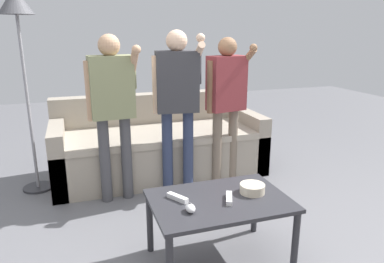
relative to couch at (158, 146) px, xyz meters
The scene contains 11 objects.
ground_plane 1.44m from the couch, 90.67° to the right, with size 12.00×12.00×0.00m, color slate.
couch is the anchor object (origin of this frame).
coffee_table 1.67m from the couch, 89.83° to the right, with size 0.87×0.59×0.45m.
snack_bowl 1.68m from the couch, 81.69° to the right, with size 0.16×0.16×0.06m, color beige.
game_remote_nunchuk 1.80m from the couch, 97.17° to the right, with size 0.06×0.09×0.05m.
floor_lamp 1.75m from the couch, behind, with size 0.29×0.29×1.83m.
player_left 0.96m from the couch, 133.83° to the right, with size 0.44×0.32×1.45m.
player_center 0.84m from the couch, 83.61° to the right, with size 0.44×0.33×1.49m.
player_right 0.96m from the couch, 40.86° to the right, with size 0.44×0.28×1.42m.
game_remote_wand_near 1.72m from the couch, 88.27° to the right, with size 0.10×0.16×0.03m.
game_remote_wand_far 1.63m from the couch, 98.93° to the right, with size 0.11×0.15×0.03m.
Camera 1 is at (-0.80, -2.16, 1.48)m, focal length 33.58 mm.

